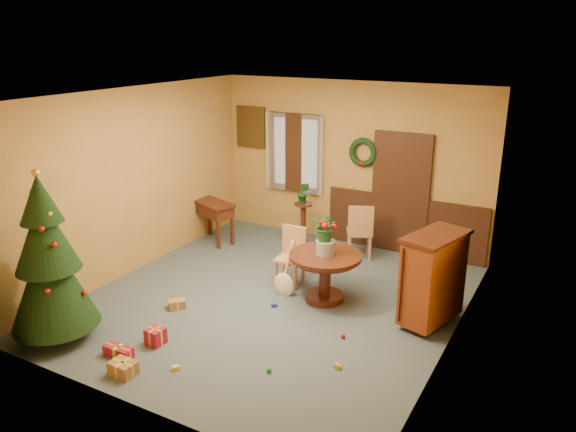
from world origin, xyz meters
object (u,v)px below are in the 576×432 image
Objects in this scene: dining_table at (325,268)px; christmas_tree at (48,262)px; chair_near at (292,254)px; writing_desk at (213,212)px; sideboard at (433,276)px.

dining_table is 3.62m from christmas_tree.
chair_near reaches higher than writing_desk.
christmas_tree is at bearing -85.27° from writing_desk.
sideboard is (3.99, 2.64, -0.37)m from christmas_tree.
writing_desk is (-0.31, 3.75, -0.47)m from christmas_tree.
christmas_tree is 1.75× the size of sideboard.
writing_desk is at bearing 157.28° from dining_table.
sideboard is (1.50, 0.07, 0.17)m from dining_table.
sideboard reaches higher than chair_near.
writing_desk is (-2.10, 0.89, 0.09)m from chair_near.
christmas_tree reaches higher than dining_table.
writing_desk is (-2.80, 1.17, 0.07)m from dining_table.
writing_desk is at bearing 94.73° from christmas_tree.
writing_desk reaches higher than dining_table.
writing_desk is 4.44m from sideboard.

